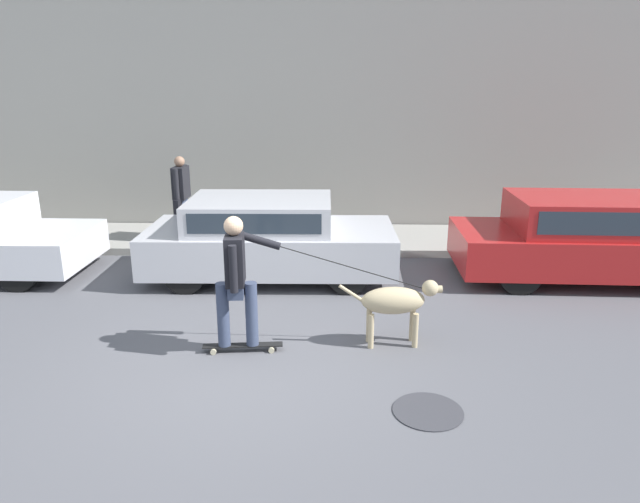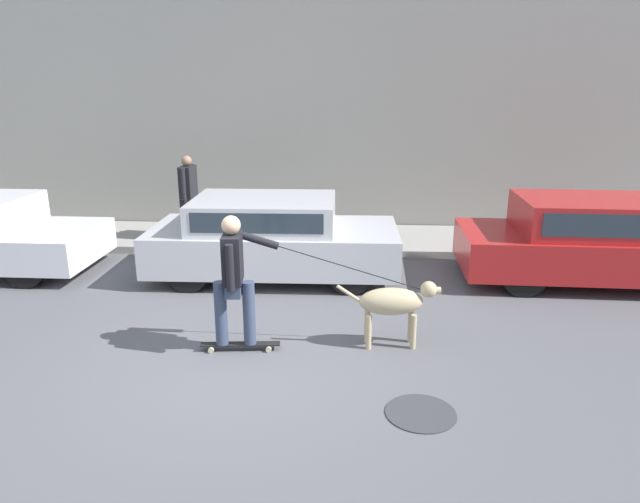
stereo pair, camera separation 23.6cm
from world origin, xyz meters
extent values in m
plane|color=#545459|center=(0.00, 0.00, 0.00)|extent=(36.00, 36.00, 0.00)
cube|color=gray|center=(0.00, 6.43, 2.76)|extent=(32.00, 0.30, 5.51)
cube|color=gray|center=(0.00, 5.25, 0.07)|extent=(30.00, 2.02, 0.14)
cylinder|color=black|center=(-3.81, 3.92, 0.33)|extent=(0.66, 0.21, 0.66)
cylinder|color=black|center=(-3.83, 2.36, 0.33)|extent=(0.66, 0.21, 0.66)
cylinder|color=black|center=(1.25, 3.97, 0.32)|extent=(0.64, 0.21, 0.64)
cylinder|color=black|center=(1.27, 2.36, 0.32)|extent=(0.64, 0.21, 0.64)
cylinder|color=black|center=(-1.24, 3.94, 0.32)|extent=(0.64, 0.21, 0.64)
cylinder|color=black|center=(-1.22, 2.33, 0.32)|extent=(0.64, 0.21, 0.64)
cube|color=#BCBCC1|center=(0.02, 3.15, 0.51)|extent=(4.04, 1.90, 0.64)
cube|color=#BCBCC1|center=(-0.14, 3.15, 1.07)|extent=(2.30, 1.69, 0.48)
cube|color=#28333D|center=(-0.13, 2.31, 1.10)|extent=(2.00, 0.04, 0.31)
cylinder|color=black|center=(3.93, 3.96, 0.34)|extent=(0.68, 0.22, 0.67)
cylinder|color=black|center=(3.89, 2.43, 0.34)|extent=(0.68, 0.22, 0.67)
cube|color=#B21E1E|center=(5.28, 3.15, 0.51)|extent=(4.47, 1.91, 0.62)
cube|color=#B21E1E|center=(5.10, 3.16, 1.09)|extent=(2.37, 1.67, 0.55)
cube|color=#28333D|center=(5.08, 2.36, 1.12)|extent=(2.04, 0.08, 0.35)
cylinder|color=tan|center=(2.04, 0.72, 0.22)|extent=(0.07, 0.07, 0.44)
cylinder|color=tan|center=(2.05, 0.53, 0.22)|extent=(0.07, 0.07, 0.44)
cylinder|color=tan|center=(1.50, 0.68, 0.22)|extent=(0.07, 0.07, 0.44)
cylinder|color=tan|center=(1.51, 0.49, 0.22)|extent=(0.07, 0.07, 0.44)
ellipsoid|color=tan|center=(1.77, 0.60, 0.58)|extent=(0.80, 0.39, 0.33)
sphere|color=tan|center=(2.22, 0.64, 0.73)|extent=(0.20, 0.20, 0.20)
cylinder|color=tan|center=(2.31, 0.64, 0.71)|extent=(0.12, 0.10, 0.09)
cylinder|color=tan|center=(1.27, 0.57, 0.68)|extent=(0.31, 0.06, 0.23)
cylinder|color=beige|center=(0.30, 0.47, 0.04)|extent=(0.07, 0.04, 0.07)
cylinder|color=beige|center=(0.32, 0.32, 0.04)|extent=(0.07, 0.04, 0.07)
cylinder|color=beige|center=(-0.38, 0.41, 0.04)|extent=(0.07, 0.04, 0.07)
cylinder|color=beige|center=(-0.37, 0.26, 0.04)|extent=(0.07, 0.04, 0.07)
cube|color=black|center=(-0.03, 0.37, 0.08)|extent=(0.96, 0.21, 0.02)
cylinder|color=#38425B|center=(0.09, 0.38, 0.48)|extent=(0.15, 0.15, 0.79)
cylinder|color=#38425B|center=(-0.25, 0.35, 0.48)|extent=(0.15, 0.15, 0.79)
cube|color=#38425B|center=(-0.08, 0.36, 0.79)|extent=(0.21, 0.34, 0.16)
cube|color=black|center=(-0.08, 0.36, 1.16)|extent=(0.25, 0.43, 0.57)
sphere|color=tan|center=(-0.08, 0.36, 1.55)|extent=(0.22, 0.22, 0.22)
cylinder|color=black|center=(-0.06, 0.11, 1.13)|extent=(0.09, 0.09, 0.54)
cylinder|color=black|center=(0.16, 0.62, 1.32)|extent=(0.55, 0.10, 0.25)
cylinder|color=black|center=(1.32, 0.63, 0.97)|extent=(1.80, 0.03, 0.55)
cylinder|color=#3D4760|center=(-1.89, 4.80, 0.55)|extent=(0.16, 0.16, 0.83)
cylinder|color=#3D4760|center=(-1.88, 4.99, 0.55)|extent=(0.16, 0.16, 0.83)
cube|color=black|center=(-1.88, 4.89, 1.27)|extent=(0.25, 0.47, 0.61)
cylinder|color=black|center=(-1.90, 4.62, 1.29)|extent=(0.10, 0.10, 0.57)
cylinder|color=black|center=(-1.87, 5.17, 1.29)|extent=(0.10, 0.10, 0.57)
sphere|color=#997056|center=(-1.88, 4.89, 1.67)|extent=(0.20, 0.20, 0.20)
cube|color=black|center=(-1.90, 4.62, 0.86)|extent=(0.11, 0.25, 0.27)
cylinder|color=#38383D|center=(1.99, -0.90, 0.01)|extent=(0.70, 0.70, 0.01)
camera|label=1|loc=(1.05, -5.84, 3.10)|focal=32.00mm
camera|label=2|loc=(1.29, -5.83, 3.10)|focal=32.00mm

